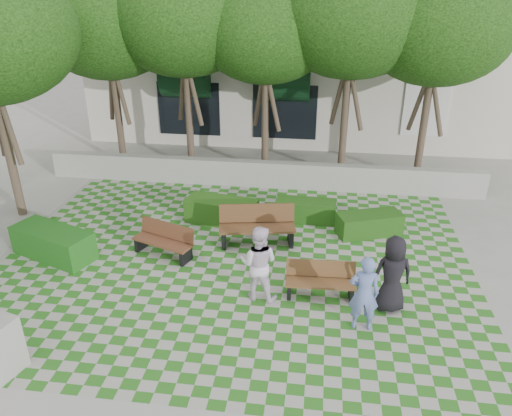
# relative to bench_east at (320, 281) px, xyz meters

# --- Properties ---
(ground) EXTENTS (90.00, 90.00, 0.00)m
(ground) POSITION_rel_bench_east_xyz_m (-2.20, 0.06, -0.40)
(ground) COLOR gray
(ground) RESTS_ON ground
(lawn) EXTENTS (12.00, 12.00, 0.00)m
(lawn) POSITION_rel_bench_east_xyz_m (-2.20, 1.06, -0.40)
(lawn) COLOR #2B721E
(lawn) RESTS_ON ground
(retaining_wall) EXTENTS (15.00, 0.36, 0.90)m
(retaining_wall) POSITION_rel_bench_east_xyz_m (-2.20, 6.26, 0.05)
(retaining_wall) COLOR #9E9B93
(retaining_wall) RESTS_ON ground
(bench_east) EXTENTS (1.61, 0.60, 0.83)m
(bench_east) POSITION_rel_bench_east_xyz_m (0.00, 0.00, 0.00)
(bench_east) COLOR brown
(bench_east) RESTS_ON ground
(bench_mid) EXTENTS (2.14, 1.03, 1.08)m
(bench_mid) POSITION_rel_bench_east_xyz_m (-1.77, 2.24, 0.12)
(bench_mid) COLOR #52331C
(bench_mid) RESTS_ON ground
(bench_west) EXTENTS (1.74, 1.09, 0.87)m
(bench_west) POSITION_rel_bench_east_xyz_m (-4.10, 1.30, 0.02)
(bench_west) COLOR #58311E
(bench_west) RESTS_ON ground
(hedge_east) EXTENTS (1.94, 1.29, 0.63)m
(hedge_east) POSITION_rel_bench_east_xyz_m (1.32, 3.19, -0.09)
(hedge_east) COLOR #1C4512
(hedge_east) RESTS_ON ground
(hedge_midright) EXTENTS (1.81, 0.78, 0.62)m
(hedge_midright) POSITION_rel_bench_east_xyz_m (-0.51, 3.84, -0.09)
(hedge_midright) COLOR #1C4913
(hedge_midright) RESTS_ON ground
(hedge_midleft) EXTENTS (2.20, 1.20, 0.73)m
(hedge_midleft) POSITION_rel_bench_east_xyz_m (-2.98, 3.36, -0.04)
(hedge_midleft) COLOR #214F15
(hedge_midleft) RESTS_ON ground
(hedge_west) EXTENTS (2.39, 1.62, 0.78)m
(hedge_west) POSITION_rel_bench_east_xyz_m (-6.95, 0.84, -0.01)
(hedge_west) COLOR #185316
(hedge_west) RESTS_ON ground
(person_blue) EXTENTS (0.64, 0.43, 1.72)m
(person_blue) POSITION_rel_bench_east_xyz_m (0.88, -1.03, 0.46)
(person_blue) COLOR #6578B9
(person_blue) RESTS_ON ground
(person_dark) EXTENTS (0.97, 0.74, 1.79)m
(person_dark) POSITION_rel_bench_east_xyz_m (1.52, -0.28, 0.49)
(person_dark) COLOR black
(person_dark) RESTS_ON ground
(person_white) EXTENTS (0.96, 0.78, 1.82)m
(person_white) POSITION_rel_bench_east_xyz_m (-1.40, -0.25, 0.51)
(person_white) COLOR white
(person_white) RESTS_ON ground
(tree_row) EXTENTS (17.70, 13.40, 7.41)m
(tree_row) POSITION_rel_bench_east_xyz_m (-4.07, 6.01, 4.78)
(tree_row) COLOR #47382B
(tree_row) RESTS_ON ground
(building) EXTENTS (18.00, 8.92, 5.15)m
(building) POSITION_rel_bench_east_xyz_m (-1.27, 14.14, 2.12)
(building) COLOR beige
(building) RESTS_ON ground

